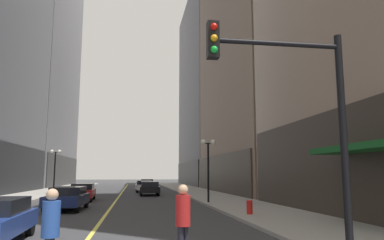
{
  "coord_description": "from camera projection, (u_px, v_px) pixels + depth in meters",
  "views": [
    {
      "loc": [
        1.45,
        -4.69,
        2.06
      ],
      "look_at": [
        6.3,
        26.98,
        6.78
      ],
      "focal_mm": 34.27,
      "sensor_mm": 36.0,
      "label": 1
    }
  ],
  "objects": [
    {
      "name": "ground_plane",
      "position": [
        121.0,
        194.0,
        38.3
      ],
      "size": [
        200.0,
        200.0,
        0.0
      ],
      "primitive_type": "plane",
      "color": "#38383A"
    },
    {
      "name": "storefront_awning_right",
      "position": [
        375.0,
        147.0,
        12.73
      ],
      "size": [
        1.6,
        6.6,
        3.12
      ],
      "color": "#144C1E",
      "rests_on": "ground"
    },
    {
      "name": "car_navy",
      "position": [
        68.0,
        197.0,
        21.0
      ],
      "size": [
        2.0,
        4.47,
        1.32
      ],
      "color": "#141E4C",
      "rests_on": "ground"
    },
    {
      "name": "street_lamp_left_far",
      "position": [
        55.0,
        162.0,
        36.02
      ],
      "size": [
        1.06,
        0.36,
        4.43
      ],
      "color": "black",
      "rests_on": "ground"
    },
    {
      "name": "building_right_far",
      "position": [
        226.0,
        91.0,
        67.9
      ],
      "size": [
        14.53,
        26.0,
        34.63
      ],
      "color": "gray",
      "rests_on": "ground"
    },
    {
      "name": "traffic_light_near_right",
      "position": [
        301.0,
        103.0,
        8.78
      ],
      "size": [
        3.43,
        0.35,
        5.65
      ],
      "color": "black",
      "rests_on": "ground"
    },
    {
      "name": "pedestrian_in_red_jacket",
      "position": [
        183.0,
        218.0,
        8.35
      ],
      "size": [
        0.48,
        0.48,
        1.82
      ],
      "color": "black",
      "rests_on": "ground"
    },
    {
      "name": "lane_centre_stripe",
      "position": [
        121.0,
        194.0,
        38.3
      ],
      "size": [
        0.16,
        70.0,
        0.01
      ],
      "primitive_type": "cube",
      "color": "#E5D64C",
      "rests_on": "ground"
    },
    {
      "name": "sidewalk_left",
      "position": [
        38.0,
        194.0,
        37.07
      ],
      "size": [
        4.5,
        78.0,
        0.15
      ],
      "primitive_type": "cube",
      "color": "#9E9991",
      "rests_on": "ground"
    },
    {
      "name": "sidewalk_right",
      "position": [
        199.0,
        192.0,
        39.54
      ],
      "size": [
        4.5,
        78.0,
        0.15
      ],
      "primitive_type": "cube",
      "color": "#9E9991",
      "rests_on": "ground"
    },
    {
      "name": "street_lamp_right_mid",
      "position": [
        208.0,
        156.0,
        25.3
      ],
      "size": [
        1.06,
        0.36,
        4.43
      ],
      "color": "black",
      "rests_on": "ground"
    },
    {
      "name": "pedestrian_in_blue_hoodie",
      "position": [
        50.0,
        228.0,
        6.99
      ],
      "size": [
        0.36,
        0.36,
        1.78
      ],
      "color": "black",
      "rests_on": "ground"
    },
    {
      "name": "building_right_mid",
      "position": [
        266.0,
        46.0,
        42.7
      ],
      "size": [
        11.7,
        24.0,
        33.91
      ],
      "color": "gray",
      "rests_on": "ground"
    },
    {
      "name": "car_black",
      "position": [
        150.0,
        188.0,
        35.51
      ],
      "size": [
        1.9,
        4.57,
        1.32
      ],
      "color": "black",
      "rests_on": "ground"
    },
    {
      "name": "fire_hydrant_right",
      "position": [
        250.0,
        209.0,
        17.52
      ],
      "size": [
        0.28,
        0.28,
        0.8
      ],
      "primitive_type": "cylinder",
      "color": "red",
      "rests_on": "ground"
    },
    {
      "name": "car_silver",
      "position": [
        147.0,
        183.0,
        52.0
      ],
      "size": [
        1.9,
        4.7,
        1.32
      ],
      "color": "#B7B7BC",
      "rests_on": "ground"
    },
    {
      "name": "car_white",
      "position": [
        144.0,
        186.0,
        41.82
      ],
      "size": [
        1.93,
        4.58,
        1.32
      ],
      "color": "silver",
      "rests_on": "ground"
    },
    {
      "name": "building_left_far",
      "position": [
        26.0,
        17.0,
        64.32
      ],
      "size": [
        15.48,
        26.0,
        59.0
      ],
      "color": "gray",
      "rests_on": "ground"
    },
    {
      "name": "car_red",
      "position": [
        83.0,
        191.0,
        28.25
      ],
      "size": [
        1.9,
        4.46,
        1.32
      ],
      "color": "#B21919",
      "rests_on": "ground"
    }
  ]
}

